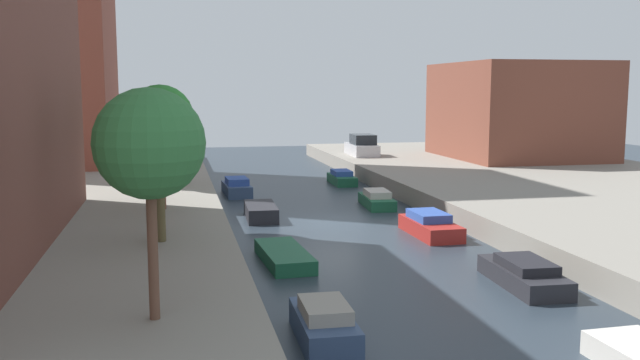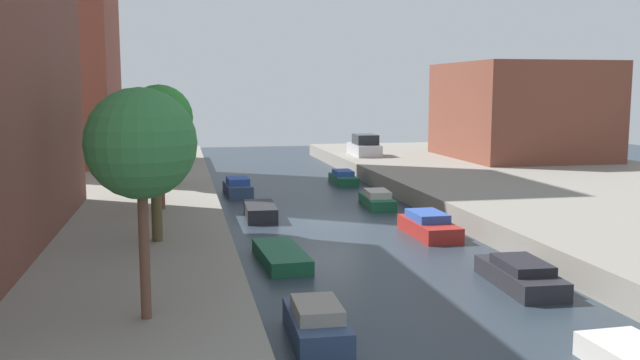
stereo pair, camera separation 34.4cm
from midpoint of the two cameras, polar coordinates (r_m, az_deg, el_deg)
name	(u,v)px [view 1 (the left image)]	position (r m, az deg, el deg)	size (l,w,h in m)	color
ground_plane	(332,223)	(31.36, 0.70, -3.58)	(84.00, 84.00, 0.00)	#28333D
quay_right	(623,201)	(37.51, 23.67, -1.60)	(20.00, 64.00, 1.00)	gray
low_block_right	(518,110)	(53.00, 15.92, 5.58)	(10.00, 11.47, 6.96)	brown
street_tree_0	(149,145)	(15.25, -14.63, 2.85)	(2.42, 2.42, 5.12)	brown
street_tree_1	(158,136)	(23.26, -13.77, 3.58)	(2.58, 2.58, 4.87)	brown
street_tree_2	(160,118)	(29.54, -13.45, 5.00)	(2.78, 2.78, 5.26)	brown
street_tree_3	(163,114)	(36.53, -13.20, 5.36)	(2.83, 2.83, 5.21)	brown
parked_car	(362,147)	(52.66, 3.33, 2.79)	(1.97, 4.38, 1.63)	#B7B7BC
moored_boat_left_1	(324,324)	(16.92, -0.25, -11.91)	(1.33, 3.11, 1.00)	#33476B
moored_boat_left_2	(284,256)	(24.28, -3.41, -6.32)	(1.65, 4.06, 0.49)	#195638
moored_boat_left_3	(261,212)	(32.39, -5.25, -2.64)	(1.49, 3.36, 0.68)	#232328
moored_boat_left_4	(237,188)	(39.69, -7.18, -0.63)	(1.52, 3.49, 1.03)	#33476B
moored_boat_right_1	(524,274)	(22.30, 16.17, -7.54)	(1.64, 3.87, 0.87)	#232328
moored_boat_right_2	(430,226)	(29.00, 8.80, -3.77)	(1.58, 3.75, 0.97)	maroon
moored_boat_right_3	(377,200)	(35.62, 4.47, -1.65)	(1.57, 3.57, 0.88)	#195638
moored_boat_right_4	(342,178)	(44.01, 1.60, 0.15)	(1.34, 3.38, 0.89)	#195638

